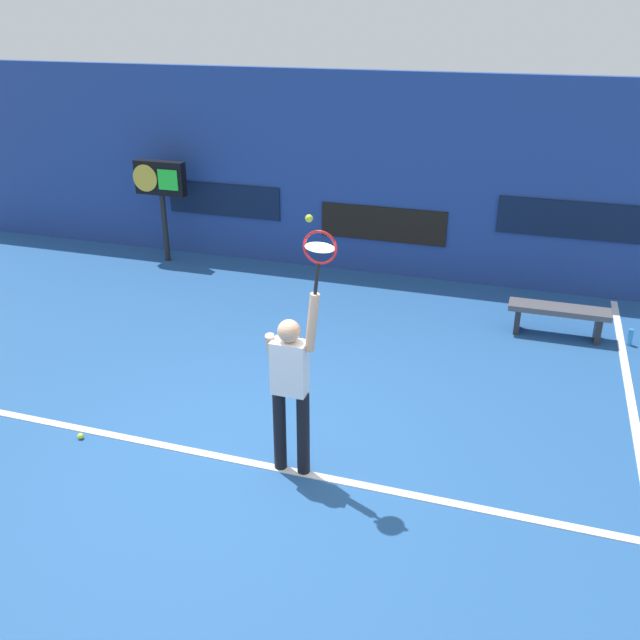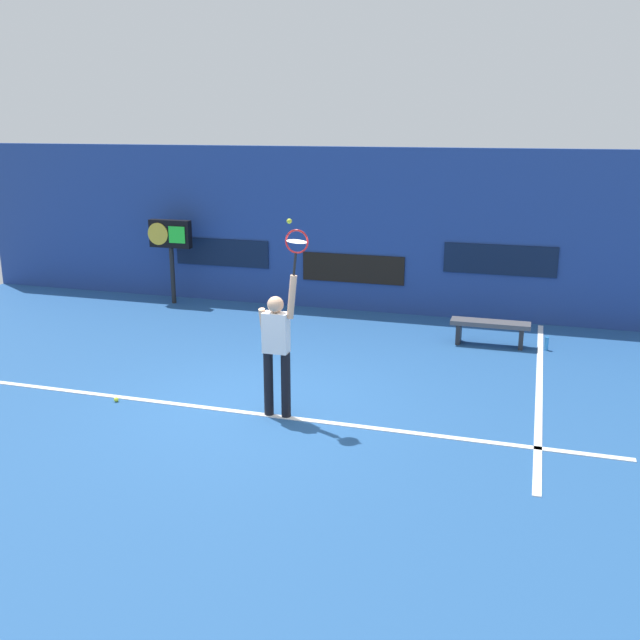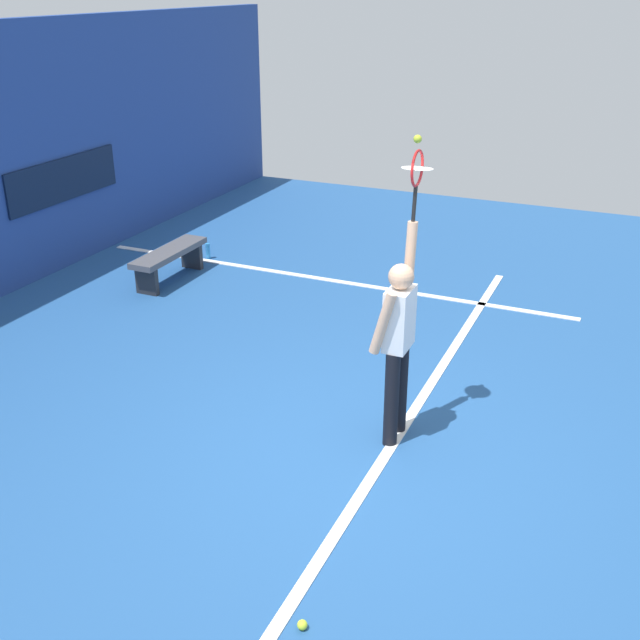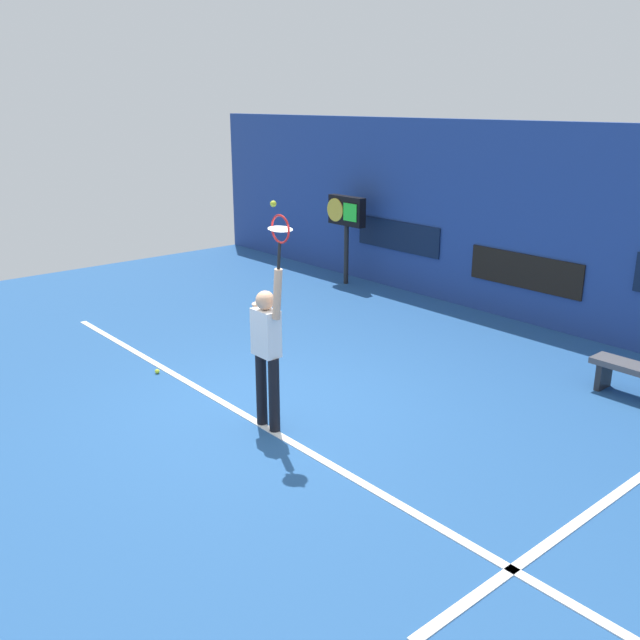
{
  "view_description": "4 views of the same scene",
  "coord_description": "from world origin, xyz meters",
  "px_view_note": "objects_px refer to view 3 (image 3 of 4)",
  "views": [
    {
      "loc": [
        2.49,
        -5.66,
        4.34
      ],
      "look_at": [
        0.53,
        0.43,
        1.42
      ],
      "focal_mm": 38.64,
      "sensor_mm": 36.0,
      "label": 1
    },
    {
      "loc": [
        3.65,
        -8.81,
        3.9
      ],
      "look_at": [
        0.83,
        0.47,
        1.21
      ],
      "focal_mm": 40.28,
      "sensor_mm": 36.0,
      "label": 2
    },
    {
      "loc": [
        -5.31,
        -2.03,
        3.86
      ],
      "look_at": [
        0.35,
        0.47,
        1.09
      ],
      "focal_mm": 42.88,
      "sensor_mm": 36.0,
      "label": 3
    },
    {
      "loc": [
        6.49,
        -4.62,
        3.72
      ],
      "look_at": [
        0.61,
        0.43,
        1.25
      ],
      "focal_mm": 38.69,
      "sensor_mm": 36.0,
      "label": 4
    }
  ],
  "objects_px": {
    "tennis_racket": "(417,173)",
    "spare_ball": "(302,625)",
    "water_bottle": "(208,251)",
    "tennis_ball": "(418,139)",
    "court_bench": "(169,257)",
    "tennis_player": "(398,338)"
  },
  "relations": [
    {
      "from": "tennis_player",
      "to": "spare_ball",
      "type": "distance_m",
      "value": 2.61
    },
    {
      "from": "tennis_ball",
      "to": "court_bench",
      "type": "height_order",
      "value": "tennis_ball"
    },
    {
      "from": "tennis_player",
      "to": "tennis_racket",
      "type": "bearing_deg",
      "value": -0.82
    },
    {
      "from": "water_bottle",
      "to": "court_bench",
      "type": "bearing_deg",
      "value": 180.0
    },
    {
      "from": "water_bottle",
      "to": "spare_ball",
      "type": "relative_size",
      "value": 3.53
    },
    {
      "from": "water_bottle",
      "to": "tennis_ball",
      "type": "bearing_deg",
      "value": -128.6
    },
    {
      "from": "spare_ball",
      "to": "court_bench",
      "type": "bearing_deg",
      "value": 41.21
    },
    {
      "from": "tennis_ball",
      "to": "tennis_player",
      "type": "bearing_deg",
      "value": 174.05
    },
    {
      "from": "tennis_player",
      "to": "tennis_racket",
      "type": "height_order",
      "value": "tennis_racket"
    },
    {
      "from": "tennis_ball",
      "to": "spare_ball",
      "type": "xyz_separation_m",
      "value": [
        -2.62,
        -0.17,
        -2.65
      ]
    },
    {
      "from": "tennis_racket",
      "to": "spare_ball",
      "type": "bearing_deg",
      "value": -175.97
    },
    {
      "from": "water_bottle",
      "to": "spare_ball",
      "type": "distance_m",
      "value": 7.36
    },
    {
      "from": "tennis_player",
      "to": "court_bench",
      "type": "bearing_deg",
      "value": 58.41
    },
    {
      "from": "tennis_racket",
      "to": "court_bench",
      "type": "height_order",
      "value": "tennis_racket"
    },
    {
      "from": "tennis_racket",
      "to": "spare_ball",
      "type": "xyz_separation_m",
      "value": [
        -2.7,
        -0.19,
        -2.36
      ]
    },
    {
      "from": "spare_ball",
      "to": "tennis_player",
      "type": "bearing_deg",
      "value": 4.63
    },
    {
      "from": "tennis_ball",
      "to": "water_bottle",
      "type": "relative_size",
      "value": 0.28
    },
    {
      "from": "tennis_racket",
      "to": "spare_ball",
      "type": "relative_size",
      "value": 9.07
    },
    {
      "from": "court_bench",
      "to": "spare_ball",
      "type": "xyz_separation_m",
      "value": [
        -4.95,
        -4.34,
        -0.3
      ]
    },
    {
      "from": "tennis_player",
      "to": "spare_ball",
      "type": "height_order",
      "value": "tennis_player"
    },
    {
      "from": "tennis_ball",
      "to": "water_bottle",
      "type": "xyz_separation_m",
      "value": [
        3.33,
        4.17,
        -2.57
      ]
    },
    {
      "from": "spare_ball",
      "to": "tennis_ball",
      "type": "bearing_deg",
      "value": 3.79
    }
  ]
}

